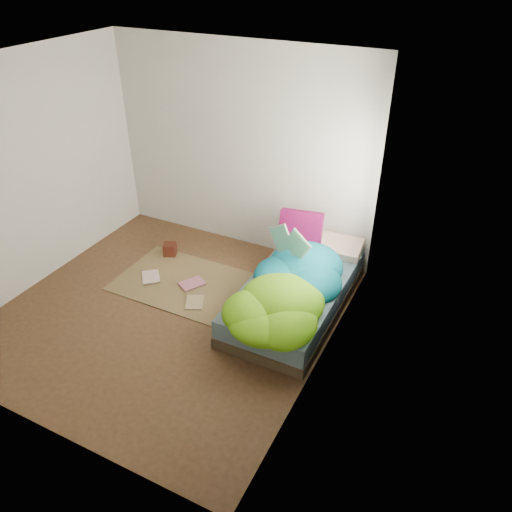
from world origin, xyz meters
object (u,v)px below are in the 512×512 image
at_px(open_book, 289,234).
at_px(floor_book_b, 188,279).
at_px(wooden_box, 170,249).
at_px(pillow_magenta, 300,232).
at_px(floor_book_a, 142,278).
at_px(bed, 295,295).

xyz_separation_m(open_book, floor_book_b, (-1.18, -0.28, -0.80)).
xyz_separation_m(open_book, wooden_box, (-1.71, 0.12, -0.73)).
bearing_deg(pillow_magenta, floor_book_a, -158.60).
bearing_deg(floor_book_a, open_book, -24.37).
bearing_deg(pillow_magenta, open_book, -93.76).
relative_size(floor_book_a, floor_book_b, 0.99).
height_order(pillow_magenta, floor_book_b, pillow_magenta).
height_order(bed, wooden_box, bed).
relative_size(wooden_box, floor_book_b, 0.55).
bearing_deg(wooden_box, bed, -8.50).
distance_m(pillow_magenta, floor_book_a, 1.99).
bearing_deg(wooden_box, floor_book_b, -36.69).
distance_m(bed, open_book, 0.70).
bearing_deg(floor_book_a, bed, -30.65).
distance_m(bed, floor_book_b, 1.37).
height_order(bed, floor_book_b, bed).
bearing_deg(floor_book_a, pillow_magenta, -10.21).
bearing_deg(open_book, bed, -25.97).
bearing_deg(wooden_box, pillow_magenta, 12.09).
relative_size(bed, open_book, 4.33).
xyz_separation_m(open_book, floor_book_a, (-1.69, -0.50, -0.80)).
bearing_deg(floor_book_b, pillow_magenta, 63.89).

